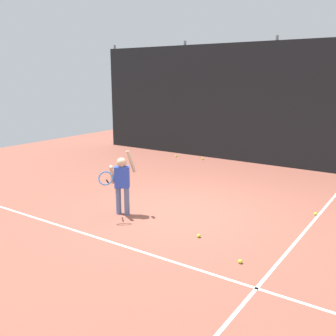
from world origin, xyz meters
name	(u,v)px	position (x,y,z in m)	size (l,w,h in m)	color
ground_plane	(180,211)	(0.00, 0.00, 0.00)	(20.00, 20.00, 0.00)	brown
court_line_baseline	(117,244)	(0.00, -2.01, 0.00)	(9.00, 0.05, 0.00)	white
court_line_sideline	(314,221)	(2.51, 1.00, 0.00)	(0.05, 9.00, 0.00)	white
back_fence_windscreen	(272,105)	(0.00, 5.35, 1.93)	(13.46, 0.08, 3.87)	black
fence_post_0	(116,96)	(-6.58, 5.41, 2.01)	(0.09, 0.09, 4.02)	slate
fence_post_1	(184,99)	(-3.29, 5.41, 2.01)	(0.09, 0.09, 4.02)	slate
fence_post_2	(273,102)	(0.00, 5.41, 2.01)	(0.09, 0.09, 4.02)	slate
tennis_player	(121,181)	(-0.89, -0.85, 0.73)	(0.49, 0.84, 1.35)	slate
tennis_ball_0	(203,159)	(-2.14, 4.81, 0.03)	(0.07, 0.07, 0.07)	#CCE033
tennis_ball_1	(315,214)	(2.45, 1.36, 0.03)	(0.07, 0.07, 0.07)	#CCE033
tennis_ball_2	(176,156)	(-3.17, 4.70, 0.03)	(0.07, 0.07, 0.07)	#CCE033
tennis_ball_3	(114,170)	(-3.55, 1.84, 0.03)	(0.07, 0.07, 0.07)	#CCE033
tennis_ball_4	(199,236)	(1.01, -0.98, 0.03)	(0.07, 0.07, 0.07)	#CCE033
tennis_ball_5	(240,261)	(2.03, -1.47, 0.03)	(0.07, 0.07, 0.07)	#CCE033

